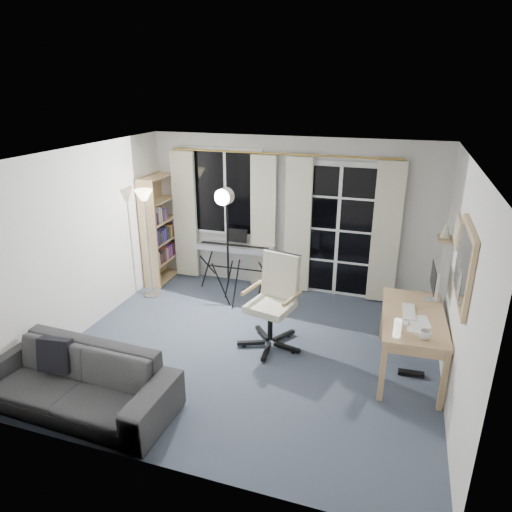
{
  "coord_description": "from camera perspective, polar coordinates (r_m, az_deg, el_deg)",
  "views": [
    {
      "loc": [
        1.6,
        -4.65,
        3.11
      ],
      "look_at": [
        -0.02,
        0.35,
        1.12
      ],
      "focal_mm": 32.0,
      "sensor_mm": 36.0,
      "label": 1
    }
  ],
  "objects": [
    {
      "name": "french_door",
      "position": [
        6.99,
        10.21,
        3.04
      ],
      "size": [
        1.32,
        0.09,
        2.11
      ],
      "color": "white",
      "rests_on": "floor"
    },
    {
      "name": "keyboard_piano",
      "position": [
        7.21,
        -2.62,
        1.0
      ],
      "size": [
        1.24,
        0.62,
        0.9
      ],
      "rotation": [
        0.0,
        0.0,
        0.03
      ],
      "color": "black",
      "rests_on": "floor"
    },
    {
      "name": "studio_light",
      "position": [
        6.37,
        -3.89,
        5.67
      ],
      "size": [
        0.36,
        0.36,
        1.82
      ],
      "rotation": [
        0.0,
        0.0,
        -0.14
      ],
      "color": "black",
      "rests_on": "floor"
    },
    {
      "name": "floor",
      "position": [
        5.82,
        -0.86,
        -11.68
      ],
      "size": [
        4.5,
        4.0,
        0.02
      ],
      "primitive_type": "cube",
      "color": "#363D4E",
      "rests_on": "ground"
    },
    {
      "name": "desk",
      "position": [
        5.42,
        19.04,
        -7.79
      ],
      "size": [
        0.73,
        1.37,
        0.72
      ],
      "rotation": [
        0.0,
        0.0,
        0.05
      ],
      "color": "tan",
      "rests_on": "floor"
    },
    {
      "name": "office_chair",
      "position": [
        5.68,
        2.51,
        -4.58
      ],
      "size": [
        0.81,
        0.8,
        1.17
      ],
      "rotation": [
        0.0,
        0.0,
        -0.23
      ],
      "color": "black",
      "rests_on": "floor"
    },
    {
      "name": "desk_clutter",
      "position": [
        5.25,
        18.35,
        -9.5
      ],
      "size": [
        0.4,
        0.82,
        0.91
      ],
      "rotation": [
        0.0,
        0.0,
        0.05
      ],
      "color": "white",
      "rests_on": "desk"
    },
    {
      "name": "torchiere_lamp",
      "position": [
        6.91,
        -13.69,
        5.4
      ],
      "size": [
        0.28,
        0.28,
        1.68
      ],
      "rotation": [
        0.0,
        0.0,
        0.05
      ],
      "color": "#B2B2B7",
      "rests_on": "floor"
    },
    {
      "name": "bookshelf",
      "position": [
        7.64,
        -12.09,
        2.98
      ],
      "size": [
        0.31,
        0.83,
        1.77
      ],
      "rotation": [
        0.0,
        0.0,
        0.04
      ],
      "color": "tan",
      "rests_on": "floor"
    },
    {
      "name": "mug",
      "position": [
        4.92,
        20.41,
        -9.09
      ],
      "size": [
        0.12,
        0.1,
        0.12
      ],
      "primitive_type": "imported",
      "rotation": [
        0.0,
        0.0,
        0.05
      ],
      "color": "silver",
      "rests_on": "desk"
    },
    {
      "name": "framed_print",
      "position": [
        5.45,
        23.89,
        2.81
      ],
      "size": [
        0.03,
        0.42,
        0.32
      ],
      "color": "tan",
      "rests_on": "floor"
    },
    {
      "name": "sofa",
      "position": [
        5.06,
        -21.96,
        -13.29
      ],
      "size": [
        2.11,
        0.69,
        0.82
      ],
      "rotation": [
        0.0,
        0.0,
        -0.04
      ],
      "color": "#272729",
      "rests_on": "floor"
    },
    {
      "name": "window",
      "position": [
        7.31,
        -3.76,
        7.96
      ],
      "size": [
        1.2,
        0.08,
        1.4
      ],
      "color": "white",
      "rests_on": "floor"
    },
    {
      "name": "curtains",
      "position": [
        7.05,
        2.97,
        4.08
      ],
      "size": [
        3.6,
        0.07,
        2.13
      ],
      "color": "gold",
      "rests_on": "floor"
    },
    {
      "name": "monitor",
      "position": [
        5.69,
        21.44,
        -2.7
      ],
      "size": [
        0.18,
        0.52,
        0.45
      ],
      "rotation": [
        0.0,
        0.0,
        0.05
      ],
      "color": "silver",
      "rests_on": "desk"
    },
    {
      "name": "wall_mirror",
      "position": [
        4.61,
        24.58,
        -1.02
      ],
      "size": [
        0.04,
        0.94,
        0.74
      ],
      "color": "tan",
      "rests_on": "floor"
    },
    {
      "name": "wall_shelf",
      "position": [
        5.97,
        22.6,
        2.53
      ],
      "size": [
        0.16,
        0.3,
        0.18
      ],
      "color": "tan",
      "rests_on": "floor"
    }
  ]
}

